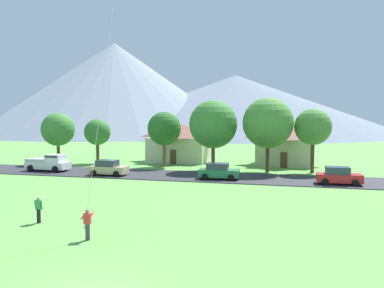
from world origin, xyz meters
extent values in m
cube|color=#2D2D33|center=(0.00, 29.55, 0.04)|extent=(160.00, 7.48, 0.08)
cone|color=#8E939E|center=(-23.18, 152.38, 10.02)|extent=(119.40, 119.40, 20.03)
cone|color=slate|center=(-16.29, 143.78, 11.26)|extent=(123.55, 123.55, 22.51)
cone|color=gray|center=(-59.22, 126.67, 16.96)|extent=(97.65, 97.65, 33.91)
cube|color=beige|center=(-9.49, 43.90, 1.78)|extent=(8.30, 7.47, 3.56)
pyramid|color=brown|center=(-9.49, 43.90, 4.54)|extent=(8.96, 8.06, 1.96)
cube|color=brown|center=(-9.49, 40.14, 1.00)|extent=(0.90, 0.06, 2.00)
cube|color=beige|center=(5.50, 43.20, 1.80)|extent=(7.38, 6.60, 3.60)
pyramid|color=brown|center=(5.50, 43.20, 4.59)|extent=(7.97, 7.13, 1.98)
cube|color=brown|center=(5.50, 39.88, 1.00)|extent=(0.90, 0.06, 2.00)
cylinder|color=brown|center=(-9.65, 36.83, 1.69)|extent=(0.44, 0.44, 3.37)
sphere|color=#286623|center=(-9.65, 36.83, 5.02)|extent=(4.39, 4.39, 4.39)
cylinder|color=#4C3823|center=(3.76, 34.98, 1.81)|extent=(0.44, 0.44, 3.62)
sphere|color=#4C8938|center=(3.76, 34.98, 5.85)|extent=(5.96, 5.96, 5.96)
cylinder|color=#4C3823|center=(8.86, 35.76, 1.90)|extent=(0.44, 0.44, 3.81)
sphere|color=#4C8938|center=(8.86, 35.76, 5.41)|extent=(4.26, 4.26, 4.26)
cylinder|color=brown|center=(-25.02, 36.34, 1.54)|extent=(0.44, 0.44, 3.08)
sphere|color=#3D7F33|center=(-25.02, 36.34, 4.81)|extent=(4.60, 4.60, 4.60)
cylinder|color=#4C3823|center=(-19.99, 38.22, 1.52)|extent=(0.44, 0.44, 3.04)
sphere|color=#33752D|center=(-19.99, 38.22, 4.41)|extent=(3.67, 3.67, 3.67)
cylinder|color=brown|center=(-2.73, 34.79, 1.73)|extent=(0.44, 0.44, 3.47)
sphere|color=#3D7F33|center=(-2.73, 34.79, 5.66)|extent=(5.84, 5.84, 5.84)
cube|color=tan|center=(-13.15, 27.76, 0.68)|extent=(4.22, 1.84, 0.80)
cube|color=#2D3847|center=(-13.30, 27.76, 1.42)|extent=(2.21, 1.60, 0.68)
cylinder|color=black|center=(-11.79, 28.66, 0.40)|extent=(0.64, 0.25, 0.64)
cylinder|color=black|center=(-11.80, 26.82, 0.40)|extent=(0.64, 0.25, 0.64)
cylinder|color=black|center=(-14.49, 28.69, 0.40)|extent=(0.64, 0.25, 0.64)
cylinder|color=black|center=(-14.50, 26.85, 0.40)|extent=(0.64, 0.25, 0.64)
cube|color=#237042|center=(-0.74, 28.12, 0.68)|extent=(4.27, 1.97, 0.80)
cube|color=#2D3847|center=(-0.88, 28.12, 1.42)|extent=(2.26, 1.67, 0.68)
cylinder|color=black|center=(0.58, 29.10, 0.40)|extent=(0.65, 0.27, 0.64)
cylinder|color=black|center=(0.65, 27.26, 0.40)|extent=(0.65, 0.27, 0.64)
cylinder|color=black|center=(-2.12, 28.99, 0.40)|extent=(0.65, 0.27, 0.64)
cylinder|color=black|center=(-2.05, 27.15, 0.40)|extent=(0.65, 0.27, 0.64)
cube|color=red|center=(11.07, 27.86, 0.68)|extent=(4.25, 1.91, 0.80)
cube|color=#2D3847|center=(10.92, 27.86, 1.42)|extent=(2.24, 1.64, 0.68)
cylinder|color=black|center=(12.40, 28.82, 0.40)|extent=(0.65, 0.26, 0.64)
cylinder|color=black|center=(12.45, 26.98, 0.40)|extent=(0.65, 0.26, 0.64)
cylinder|color=black|center=(9.70, 28.75, 0.40)|extent=(0.65, 0.26, 0.64)
cylinder|color=black|center=(9.75, 26.91, 0.40)|extent=(0.65, 0.26, 0.64)
cube|color=white|center=(-21.79, 29.13, 0.75)|extent=(5.24, 2.11, 0.84)
cube|color=white|center=(-20.69, 29.11, 1.62)|extent=(1.94, 1.88, 0.90)
cube|color=#2D3847|center=(-20.69, 29.11, 1.89)|extent=(1.65, 1.91, 0.28)
cube|color=#B7B7B7|center=(-22.94, 29.15, 1.35)|extent=(2.74, 2.02, 0.36)
cylinder|color=black|center=(-20.07, 30.12, 0.46)|extent=(0.77, 0.30, 0.76)
cylinder|color=black|center=(-20.11, 28.08, 0.46)|extent=(0.77, 0.30, 0.76)
cylinder|color=black|center=(-23.47, 30.19, 0.46)|extent=(0.77, 0.30, 0.76)
cylinder|color=black|center=(-23.51, 28.15, 0.46)|extent=(0.77, 0.30, 0.76)
cylinder|color=#3D3D42|center=(-3.70, 6.14, 0.44)|extent=(0.24, 0.24, 0.88)
cube|color=red|center=(-3.70, 6.14, 1.17)|extent=(0.36, 0.22, 0.58)
sphere|color=#9E7051|center=(-3.70, 6.14, 1.57)|extent=(0.21, 0.21, 0.21)
cylinder|color=red|center=(-3.92, 6.20, 1.31)|extent=(0.18, 0.55, 0.37)
cylinder|color=red|center=(-3.48, 6.20, 1.31)|extent=(0.18, 0.55, 0.37)
cylinder|color=silver|center=(-3.55, 8.29, 9.72)|extent=(0.32, 4.31, 16.34)
cylinder|color=black|center=(-8.37, 8.49, 0.44)|extent=(0.24, 0.24, 0.88)
cube|color=#388E51|center=(-8.37, 8.49, 1.17)|extent=(0.36, 0.22, 0.58)
sphere|color=beige|center=(-8.37, 8.49, 1.57)|extent=(0.21, 0.21, 0.21)
cylinder|color=#388E51|center=(-8.59, 8.49, 1.12)|extent=(0.12, 0.18, 0.59)
cylinder|color=#388E51|center=(-8.15, 8.49, 1.12)|extent=(0.12, 0.18, 0.59)
sphere|color=white|center=(-5.02, 8.34, 0.12)|extent=(0.24, 0.24, 0.24)
camera|label=1|loc=(7.01, -12.84, 6.60)|focal=37.60mm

